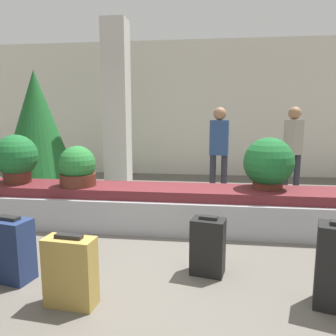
% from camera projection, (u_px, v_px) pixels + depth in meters
% --- Properties ---
extents(ground_plane, '(18.00, 18.00, 0.00)m').
position_uv_depth(ground_plane, '(152.00, 269.00, 3.16)').
color(ground_plane, '#59544C').
extents(back_wall, '(18.00, 0.06, 3.20)m').
position_uv_depth(back_wall, '(188.00, 109.00, 7.90)').
color(back_wall, beige).
rests_on(back_wall, ground_plane).
extents(carousel, '(8.10, 0.78, 0.54)m').
position_uv_depth(carousel, '(168.00, 208.00, 4.30)').
color(carousel, '#9E9EA3').
rests_on(carousel, ground_plane).
extents(pillar, '(0.45, 0.45, 3.20)m').
position_uv_depth(pillar, '(117.00, 108.00, 6.24)').
color(pillar, beige).
rests_on(pillar, ground_plane).
extents(suitcase_2, '(0.41, 0.30, 0.59)m').
position_uv_depth(suitcase_2, '(11.00, 250.00, 2.91)').
color(suitcase_2, navy).
rests_on(suitcase_2, ground_plane).
extents(suitcase_4, '(0.34, 0.26, 0.56)m').
position_uv_depth(suitcase_4, '(208.00, 246.00, 3.03)').
color(suitcase_4, black).
rests_on(suitcase_4, ground_plane).
extents(suitcase_6, '(0.41, 0.22, 0.58)m').
position_uv_depth(suitcase_6, '(71.00, 272.00, 2.52)').
color(suitcase_6, '#A3843D').
rests_on(suitcase_6, ground_plane).
extents(potted_plant_0, '(0.48, 0.48, 0.53)m').
position_uv_depth(potted_plant_0, '(78.00, 168.00, 4.31)').
color(potted_plant_0, '#4C2319').
rests_on(potted_plant_0, carousel).
extents(potted_plant_1, '(0.58, 0.58, 0.66)m').
position_uv_depth(potted_plant_1, '(16.00, 158.00, 4.49)').
color(potted_plant_1, '#4C2319').
rests_on(potted_plant_1, carousel).
extents(potted_plant_2, '(0.63, 0.63, 0.65)m').
position_uv_depth(potted_plant_2, '(268.00, 164.00, 4.13)').
color(potted_plant_2, '#4C2319').
rests_on(potted_plant_2, carousel).
extents(traveler_0, '(0.31, 0.36, 1.61)m').
position_uv_depth(traveler_0, '(293.00, 144.00, 5.83)').
color(traveler_0, '#282833').
rests_on(traveler_0, ground_plane).
extents(traveler_1, '(0.34, 0.22, 1.60)m').
position_uv_depth(traveler_1, '(219.00, 145.00, 5.75)').
color(traveler_1, '#282833').
rests_on(traveler_1, ground_plane).
extents(decorated_tree, '(1.40, 1.40, 2.25)m').
position_uv_depth(decorated_tree, '(37.00, 129.00, 5.86)').
color(decorated_tree, '#4C331E').
rests_on(decorated_tree, ground_plane).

